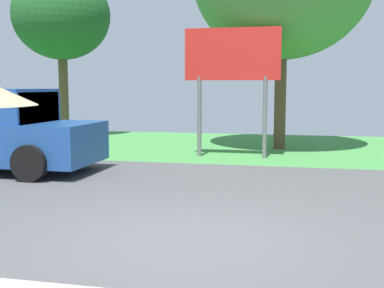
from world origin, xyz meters
TOP-DOWN VIEW (x-y plane):
  - ground_plane at (0.00, 2.95)m, footprint 40.00×22.00m
  - roadside_billboard at (-0.49, 7.36)m, footprint 2.60×0.12m
  - tree_right_mid at (-7.73, 11.80)m, footprint 3.73×3.73m

SIDE VIEW (x-z plane):
  - ground_plane at x=0.00m, z-range -0.15..0.05m
  - roadside_billboard at x=-0.49m, z-range 0.80..4.30m
  - tree_right_mid at x=-7.73m, z-range 1.45..7.80m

